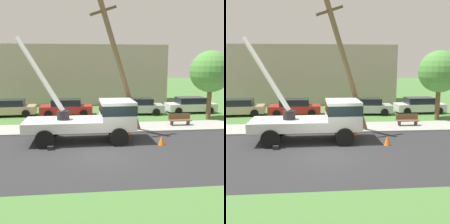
{
  "view_description": "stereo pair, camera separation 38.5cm",
  "coord_description": "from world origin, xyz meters",
  "views": [
    {
      "loc": [
        -1.12,
        -13.19,
        4.43
      ],
      "look_at": [
        0.66,
        2.57,
        1.66
      ],
      "focal_mm": 44.59,
      "sensor_mm": 36.0,
      "label": 1
    },
    {
      "loc": [
        -0.74,
        -13.22,
        4.43
      ],
      "look_at": [
        0.66,
        2.57,
        1.66
      ],
      "focal_mm": 44.59,
      "sensor_mm": 36.0,
      "label": 2
    }
  ],
  "objects": [
    {
      "name": "leaning_utility_pole",
      "position": [
        1.27,
        4.01,
        4.38
      ],
      "size": [
        3.47,
        1.84,
        8.57
      ],
      "color": "brown",
      "rests_on": "ground"
    },
    {
      "name": "park_bench",
      "position": [
        5.88,
        5.6,
        0.46
      ],
      "size": [
        1.6,
        0.45,
        0.9
      ],
      "color": "brown",
      "rests_on": "ground"
    },
    {
      "name": "lowrise_building_backdrop",
      "position": [
        -0.77,
        19.13,
        3.2
      ],
      "size": [
        18.0,
        6.0,
        6.4
      ],
      "primitive_type": "cube",
      "color": "#A5998C",
      "rests_on": "ground"
    },
    {
      "name": "ground_plane",
      "position": [
        0.0,
        12.0,
        0.0
      ],
      "size": [
        120.0,
        120.0,
        0.0
      ],
      "primitive_type": "plane",
      "color": "#477538"
    },
    {
      "name": "utility_truck",
      "position": [
        -0.35,
        2.51,
        1.41
      ],
      "size": [
        6.79,
        3.2,
        5.98
      ],
      "color": "silver",
      "rests_on": "ground"
    },
    {
      "name": "parked_sedan_silver",
      "position": [
        3.92,
        10.75,
        0.71
      ],
      "size": [
        4.52,
        2.22,
        1.42
      ],
      "color": "#B7B7BF",
      "rests_on": "ground"
    },
    {
      "name": "parked_sedan_white",
      "position": [
        8.81,
        10.92,
        0.71
      ],
      "size": [
        4.43,
        2.07,
        1.42
      ],
      "color": "silver",
      "rests_on": "ground"
    },
    {
      "name": "parked_sedan_red",
      "position": [
        -2.38,
        10.74,
        0.71
      ],
      "size": [
        4.42,
        2.06,
        1.42
      ],
      "color": "#B21E1E",
      "rests_on": "ground"
    },
    {
      "name": "road_asphalt",
      "position": [
        0.0,
        0.0,
        0.0
      ],
      "size": [
        80.0,
        8.17,
        0.01
      ],
      "primitive_type": "cube",
      "color": "#2B2B2D",
      "rests_on": "ground"
    },
    {
      "name": "sidewalk_strip",
      "position": [
        0.0,
        5.53,
        0.05
      ],
      "size": [
        80.0,
        2.89,
        0.1
      ],
      "primitive_type": "cube",
      "color": "#9E9E99",
      "rests_on": "ground"
    },
    {
      "name": "parked_sedan_tan",
      "position": [
        -7.2,
        11.07,
        0.71
      ],
      "size": [
        4.5,
        2.19,
        1.42
      ],
      "color": "tan",
      "rests_on": "ground"
    },
    {
      "name": "traffic_cone_ahead",
      "position": [
        3.25,
        1.21,
        0.28
      ],
      "size": [
        0.36,
        0.36,
        0.56
      ],
      "primitive_type": "cone",
      "color": "orange",
      "rests_on": "ground"
    },
    {
      "name": "traffic_cone_curbside",
      "position": [
        1.78,
        3.69,
        0.28
      ],
      "size": [
        0.36,
        0.36,
        0.56
      ],
      "primitive_type": "cone",
      "color": "orange",
      "rests_on": "ground"
    },
    {
      "name": "roadside_tree_near",
      "position": [
        9.06,
        7.82,
        3.8
      ],
      "size": [
        3.27,
        3.27,
        5.46
      ],
      "color": "brown",
      "rests_on": "ground"
    }
  ]
}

